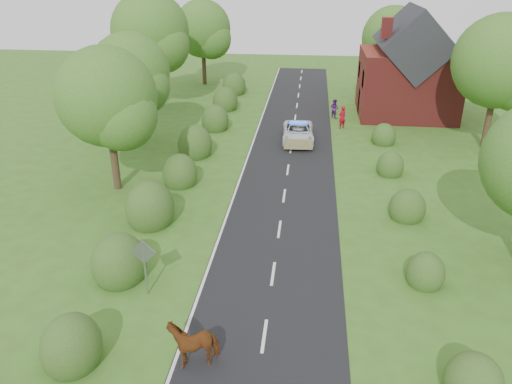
# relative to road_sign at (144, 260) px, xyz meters

# --- Properties ---
(ground) EXTENTS (120.00, 120.00, 0.00)m
(ground) POSITION_rel_road_sign_xyz_m (5.00, -2.00, -1.65)
(ground) COLOR #3F5C1F
(road) EXTENTS (6.00, 70.00, 0.02)m
(road) POSITION_rel_road_sign_xyz_m (5.00, 13.00, -1.64)
(road) COLOR black
(road) RESTS_ON ground
(road_markings) EXTENTS (4.96, 70.00, 0.01)m
(road_markings) POSITION_rel_road_sign_xyz_m (3.40, 10.93, -1.63)
(road_markings) COLOR white
(road_markings) RESTS_ON road
(hedgerow_left) EXTENTS (2.75, 50.41, 3.00)m
(hedgerow_left) POSITION_rel_road_sign_xyz_m (-1.51, 9.69, -0.91)
(hedgerow_left) COLOR #264519
(hedgerow_left) RESTS_ON ground
(hedgerow_right) EXTENTS (2.10, 45.78, 2.10)m
(hedgerow_right) POSITION_rel_road_sign_xyz_m (11.60, 9.21, -1.10)
(hedgerow_right) COLOR #264519
(hedgerow_right) RESTS_ON ground
(tree_left_a) EXTENTS (5.74, 5.60, 8.38)m
(tree_left_a) POSITION_rel_road_sign_xyz_m (-4.75, 9.86, 3.69)
(tree_left_a) COLOR #332316
(tree_left_a) RESTS_ON ground
(tree_left_b) EXTENTS (5.74, 5.60, 8.07)m
(tree_left_b) POSITION_rel_road_sign_xyz_m (-6.25, 17.86, 3.39)
(tree_left_b) COLOR #332316
(tree_left_b) RESTS_ON ground
(tree_left_c) EXTENTS (6.97, 6.80, 10.22)m
(tree_left_c) POSITION_rel_road_sign_xyz_m (-7.70, 27.83, 4.88)
(tree_left_c) COLOR #332316
(tree_left_c) RESTS_ON ground
(tree_left_d) EXTENTS (6.15, 6.00, 8.89)m
(tree_left_d) POSITION_rel_road_sign_xyz_m (-5.23, 37.85, 3.98)
(tree_left_d) COLOR #332316
(tree_left_d) RESTS_ON ground
(tree_right_b) EXTENTS (6.56, 6.40, 9.40)m
(tree_right_b) POSITION_rel_road_sign_xyz_m (19.29, 19.84, 4.28)
(tree_right_b) COLOR #332316
(tree_right_b) RESTS_ON ground
(tree_right_c) EXTENTS (6.15, 6.00, 8.58)m
(tree_right_c) POSITION_rel_road_sign_xyz_m (14.27, 35.85, 3.69)
(tree_right_c) COLOR #332316
(tree_right_c) RESTS_ON ground
(road_sign) EXTENTS (1.06, 0.08, 2.53)m
(road_sign) POSITION_rel_road_sign_xyz_m (0.00, 0.00, 0.00)
(road_sign) COLOR gray
(road_sign) RESTS_ON ground
(house) EXTENTS (8.00, 7.40, 9.17)m
(house) POSITION_rel_road_sign_xyz_m (14.49, 28.00, 2.13)
(house) COLOR maroon
(house) RESTS_ON ground
(cow) EXTENTS (2.21, 1.76, 1.39)m
(cow) POSITION_rel_road_sign_xyz_m (2.75, -3.41, -0.96)
(cow) COLOR #5E2E10
(cow) RESTS_ON ground
(police_van) EXTENTS (2.48, 5.08, 1.52)m
(police_van) POSITION_rel_road_sign_xyz_m (5.44, 19.81, -0.97)
(police_van) COLOR silver
(police_van) RESTS_ON ground
(pedestrian_red) EXTENTS (0.81, 0.78, 1.86)m
(pedestrian_red) POSITION_rel_road_sign_xyz_m (8.86, 23.43, -0.72)
(pedestrian_red) COLOR #A5081A
(pedestrian_red) RESTS_ON ground
(pedestrian_purple) EXTENTS (1.02, 1.01, 1.66)m
(pedestrian_purple) POSITION_rel_road_sign_xyz_m (8.33, 26.38, -0.83)
(pedestrian_purple) COLOR #4E1C66
(pedestrian_purple) RESTS_ON ground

